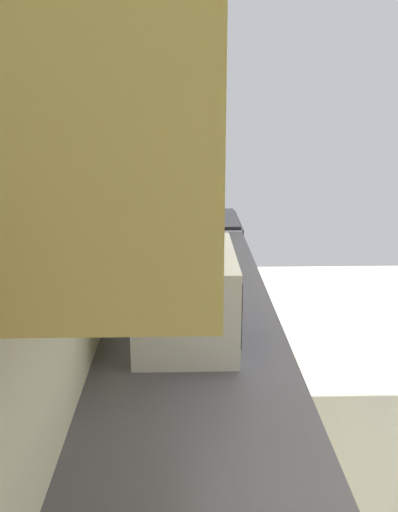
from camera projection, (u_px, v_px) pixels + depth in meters
wall_back at (83, 201)px, 1.92m from camera, size 4.44×0.12×2.70m
counter_run at (193, 488)px, 1.83m from camera, size 3.55×0.67×0.90m
upper_cabinets at (135, 60)px, 1.44m from camera, size 1.96×0.34×0.69m
oven_range at (190, 281)px, 3.81m from camera, size 0.61×0.68×1.08m
microwave at (186, 295)px, 1.87m from camera, size 0.52×0.34×0.31m
bowl at (202, 285)px, 2.35m from camera, size 0.14×0.14×0.05m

